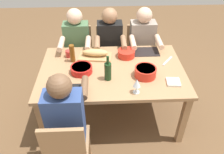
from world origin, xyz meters
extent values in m
plane|color=brown|center=(0.00, 0.00, 0.00)|extent=(8.00, 8.00, 0.00)
cube|color=#A87F56|center=(0.00, 0.00, 0.72)|extent=(1.66, 1.05, 0.04)
cube|color=#A87F56|center=(-0.77, -0.46, 0.35)|extent=(0.07, 0.07, 0.70)
cube|color=#A87F56|center=(0.77, -0.46, 0.35)|extent=(0.07, 0.07, 0.70)
cube|color=#A87F56|center=(-0.77, 0.46, 0.35)|extent=(0.07, 0.07, 0.70)
cube|color=#A87F56|center=(0.77, 0.46, 0.35)|extent=(0.07, 0.07, 0.70)
cube|color=#A87F56|center=(-0.46, -0.76, 0.44)|extent=(0.40, 0.40, 0.03)
cube|color=#A87F56|center=(-0.46, -0.95, 0.65)|extent=(0.38, 0.04, 0.40)
cube|color=#A87F56|center=(-0.63, -0.59, 0.21)|extent=(0.04, 0.04, 0.42)
cube|color=#A87F56|center=(-0.29, -0.59, 0.21)|extent=(0.04, 0.04, 0.42)
cylinder|color=#2D2D38|center=(-0.54, -0.54, 0.23)|extent=(0.11, 0.11, 0.45)
cylinder|color=#2D2D38|center=(-0.38, -0.54, 0.23)|extent=(0.11, 0.11, 0.45)
cube|color=#334C8C|center=(-0.46, -0.70, 0.73)|extent=(0.34, 0.20, 0.55)
cylinder|color=brown|center=(-0.63, -0.43, 0.85)|extent=(0.07, 0.30, 0.07)
cylinder|color=brown|center=(-0.29, -0.43, 0.85)|extent=(0.07, 0.30, 0.07)
sphere|color=brown|center=(-0.46, -0.70, 1.09)|extent=(0.21, 0.21, 0.21)
cube|color=#A87F56|center=(-0.46, 0.76, 0.44)|extent=(0.40, 0.40, 0.03)
cube|color=#A87F56|center=(-0.46, 0.95, 0.65)|extent=(0.38, 0.04, 0.40)
cube|color=#A87F56|center=(-0.29, 0.59, 0.21)|extent=(0.04, 0.04, 0.42)
cube|color=#A87F56|center=(-0.63, 0.59, 0.21)|extent=(0.04, 0.04, 0.42)
cube|color=#A87F56|center=(-0.29, 0.93, 0.21)|extent=(0.04, 0.04, 0.42)
cube|color=#A87F56|center=(-0.63, 0.93, 0.21)|extent=(0.04, 0.04, 0.42)
cylinder|color=#2D2D38|center=(-0.38, 0.54, 0.23)|extent=(0.11, 0.11, 0.45)
cylinder|color=#2D2D38|center=(-0.54, 0.54, 0.23)|extent=(0.11, 0.11, 0.45)
cube|color=#4C724C|center=(-0.46, 0.70, 0.73)|extent=(0.34, 0.20, 0.55)
cylinder|color=beige|center=(-0.29, 0.43, 0.85)|extent=(0.07, 0.30, 0.07)
cylinder|color=beige|center=(-0.63, 0.43, 0.85)|extent=(0.07, 0.30, 0.07)
sphere|color=beige|center=(-0.46, 0.70, 1.09)|extent=(0.21, 0.21, 0.21)
cube|color=#A87F56|center=(0.00, 0.76, 0.44)|extent=(0.40, 0.40, 0.03)
cube|color=#A87F56|center=(0.00, 0.95, 0.65)|extent=(0.38, 0.04, 0.40)
cube|color=#A87F56|center=(0.17, 0.59, 0.21)|extent=(0.04, 0.04, 0.42)
cube|color=#A87F56|center=(-0.17, 0.59, 0.21)|extent=(0.04, 0.04, 0.42)
cube|color=#A87F56|center=(0.17, 0.93, 0.21)|extent=(0.04, 0.04, 0.42)
cube|color=#A87F56|center=(-0.17, 0.93, 0.21)|extent=(0.04, 0.04, 0.42)
cylinder|color=#2D2D38|center=(0.08, 0.54, 0.23)|extent=(0.11, 0.11, 0.45)
cylinder|color=#2D2D38|center=(-0.08, 0.54, 0.23)|extent=(0.11, 0.11, 0.45)
cube|color=black|center=(0.00, 0.70, 0.73)|extent=(0.34, 0.20, 0.55)
cylinder|color=#9E7251|center=(0.17, 0.43, 0.85)|extent=(0.07, 0.30, 0.07)
cylinder|color=#9E7251|center=(-0.17, 0.43, 0.85)|extent=(0.07, 0.30, 0.07)
sphere|color=#9E7251|center=(0.00, 0.70, 1.09)|extent=(0.21, 0.21, 0.21)
cube|color=#A87F56|center=(0.46, 0.76, 0.44)|extent=(0.40, 0.40, 0.03)
cube|color=#A87F56|center=(0.46, 0.95, 0.65)|extent=(0.38, 0.04, 0.40)
cube|color=#A87F56|center=(0.63, 0.59, 0.21)|extent=(0.04, 0.04, 0.42)
cube|color=#A87F56|center=(0.29, 0.59, 0.21)|extent=(0.04, 0.04, 0.42)
cube|color=#A87F56|center=(0.63, 0.93, 0.21)|extent=(0.04, 0.04, 0.42)
cube|color=#A87F56|center=(0.29, 0.93, 0.21)|extent=(0.04, 0.04, 0.42)
cylinder|color=#2D2D38|center=(0.54, 0.54, 0.23)|extent=(0.11, 0.11, 0.45)
cylinder|color=#2D2D38|center=(0.38, 0.54, 0.23)|extent=(0.11, 0.11, 0.45)
cube|color=gray|center=(0.46, 0.70, 0.73)|extent=(0.34, 0.20, 0.55)
cylinder|color=beige|center=(0.63, 0.43, 0.85)|extent=(0.07, 0.30, 0.07)
cylinder|color=beige|center=(0.29, 0.43, 0.85)|extent=(0.07, 0.30, 0.07)
sphere|color=beige|center=(0.46, 0.70, 1.09)|extent=(0.21, 0.21, 0.21)
cylinder|color=red|center=(0.36, -0.14, 0.79)|extent=(0.24, 0.24, 0.11)
cylinder|color=#2D7028|center=(0.36, -0.14, 0.83)|extent=(0.21, 0.21, 0.04)
cylinder|color=red|center=(0.19, 0.27, 0.78)|extent=(0.21, 0.21, 0.09)
cylinder|color=beige|center=(0.19, 0.27, 0.81)|extent=(0.19, 0.19, 0.03)
cylinder|color=red|center=(-0.35, -0.03, 0.78)|extent=(0.24, 0.24, 0.08)
cylinder|color=orange|center=(-0.35, -0.03, 0.80)|extent=(0.21, 0.21, 0.03)
cube|color=tan|center=(-0.20, 0.27, 0.75)|extent=(0.42, 0.27, 0.02)
ellipsoid|color=tan|center=(-0.20, 0.27, 0.81)|extent=(0.33, 0.15, 0.09)
cylinder|color=#193819|center=(-0.05, -0.18, 0.84)|extent=(0.08, 0.08, 0.20)
cylinder|color=#193819|center=(-0.05, -0.18, 0.98)|extent=(0.03, 0.03, 0.09)
cylinder|color=brown|center=(-0.46, 0.19, 0.85)|extent=(0.06, 0.06, 0.22)
cylinder|color=silver|center=(0.23, -0.41, 0.74)|extent=(0.07, 0.07, 0.01)
cylinder|color=silver|center=(0.23, -0.41, 0.78)|extent=(0.01, 0.01, 0.07)
cone|color=silver|center=(0.23, -0.41, 0.86)|extent=(0.08, 0.08, 0.08)
cube|color=black|center=(-0.46, -0.36, 0.74)|extent=(0.32, 0.23, 0.01)
cylinder|color=red|center=(-0.52, 0.30, 0.78)|extent=(0.08, 0.08, 0.09)
cube|color=black|center=(0.46, 0.36, 0.74)|extent=(0.32, 0.23, 0.01)
cube|color=silver|center=(0.68, 0.14, 0.74)|extent=(0.16, 0.19, 0.01)
cube|color=white|center=(0.64, -0.28, 0.75)|extent=(0.15, 0.15, 0.02)
camera|label=1|loc=(-0.10, -2.12, 2.27)|focal=36.35mm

